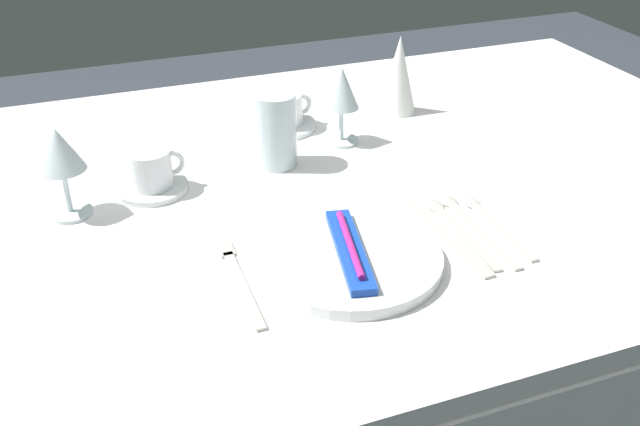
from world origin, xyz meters
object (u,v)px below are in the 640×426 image
at_px(wine_glass_centre, 60,154).
at_px(napkin_folded, 399,74).
at_px(dinner_plate, 350,259).
at_px(wine_glass_left, 342,92).
at_px(spoon_soup, 453,224).
at_px(dinner_knife, 449,238).
at_px(toothbrush_package, 350,249).
at_px(coffee_cup_right, 151,168).
at_px(fork_outer, 239,278).
at_px(drink_tumbler, 276,135).
at_px(spoon_tea, 489,219).
at_px(coffee_cup_left, 281,109).
at_px(spoon_dessert, 469,221).

xyz_separation_m(wine_glass_centre, napkin_folded, (0.68, 0.20, -0.02)).
height_order(dinner_plate, wine_glass_left, wine_glass_left).
bearing_deg(spoon_soup, napkin_folded, 75.00).
bearing_deg(dinner_knife, dinner_plate, -177.50).
bearing_deg(toothbrush_package, dinner_plate, 0.00).
bearing_deg(coffee_cup_right, fork_outer, -77.77).
xyz_separation_m(toothbrush_package, coffee_cup_right, (-0.23, 0.32, 0.02)).
height_order(coffee_cup_right, wine_glass_left, wine_glass_left).
relative_size(spoon_soup, wine_glass_left, 1.47).
height_order(dinner_plate, napkin_folded, napkin_folded).
bearing_deg(wine_glass_left, wine_glass_centre, -168.63).
relative_size(spoon_soup, drink_tumbler, 1.63).
relative_size(dinner_knife, wine_glass_centre, 1.57).
relative_size(dinner_knife, napkin_folded, 1.43).
relative_size(fork_outer, napkin_folded, 1.34).
height_order(spoon_soup, wine_glass_left, wine_glass_left).
bearing_deg(fork_outer, dinner_plate, -6.80).
relative_size(spoon_tea, coffee_cup_right, 2.10).
distance_m(toothbrush_package, coffee_cup_left, 0.50).
xyz_separation_m(dinner_knife, spoon_tea, (0.09, 0.03, -0.00)).
height_order(dinner_plate, dinner_knife, dinner_plate).
bearing_deg(wine_glass_left, dinner_knife, -87.13).
xyz_separation_m(dinner_plate, dinner_knife, (0.17, 0.01, -0.01)).
bearing_deg(dinner_knife, fork_outer, 177.93).
relative_size(toothbrush_package, dinner_knife, 0.91).
bearing_deg(spoon_soup, dinner_knife, -128.25).
xyz_separation_m(fork_outer, spoon_soup, (0.35, 0.02, -0.00)).
bearing_deg(coffee_cup_right, spoon_dessert, -32.37).
height_order(spoon_soup, coffee_cup_left, coffee_cup_left).
xyz_separation_m(fork_outer, dinner_knife, (0.33, -0.01, 0.00)).
relative_size(coffee_cup_right, wine_glass_left, 0.65).
bearing_deg(dinner_knife, spoon_dessert, 31.45).
height_order(coffee_cup_right, drink_tumbler, drink_tumbler).
distance_m(fork_outer, wine_glass_left, 0.49).
bearing_deg(dinner_knife, wine_glass_left, 92.87).
xyz_separation_m(coffee_cup_right, wine_glass_centre, (-0.14, -0.03, 0.06)).
distance_m(spoon_soup, spoon_tea, 0.06).
bearing_deg(toothbrush_package, wine_glass_centre, 141.35).
bearing_deg(wine_glass_centre, dinner_knife, -28.15).
height_order(dinner_plate, drink_tumbler, drink_tumbler).
xyz_separation_m(dinner_plate, napkin_folded, (0.31, 0.49, 0.07)).
xyz_separation_m(dinner_knife, coffee_cup_left, (-0.10, 0.49, 0.04)).
distance_m(spoon_soup, wine_glass_centre, 0.62).
xyz_separation_m(spoon_soup, spoon_tea, (0.06, -0.01, 0.00)).
height_order(spoon_soup, wine_glass_centre, wine_glass_centre).
distance_m(toothbrush_package, fork_outer, 0.16).
xyz_separation_m(spoon_soup, wine_glass_left, (-0.05, 0.35, 0.10)).
relative_size(dinner_knife, drink_tumbler, 1.73).
distance_m(dinner_knife, drink_tumbler, 0.38).
distance_m(dinner_plate, dinner_knife, 0.17).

